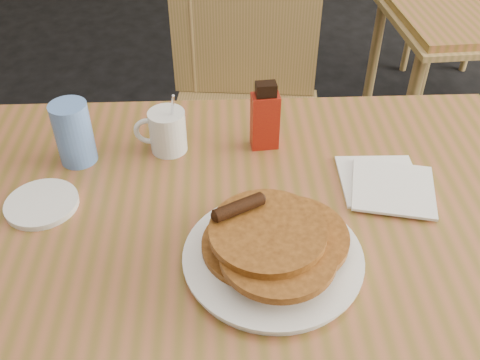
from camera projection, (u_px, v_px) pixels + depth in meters
name	position (u px, v px, depth m)	size (l,w,h in m)	color
main_table	(243.00, 227.00, 1.06)	(1.33, 0.94, 0.75)	#995936
chair_main_far	(245.00, 81.00, 1.68)	(0.50, 0.50, 1.04)	#A5804D
pancake_plate	(273.00, 249.00, 0.92)	(0.31, 0.31, 0.10)	white
coffee_mug	(166.00, 131.00, 1.16)	(0.11, 0.08, 0.15)	white
syrup_bottle	(265.00, 118.00, 1.16)	(0.06, 0.05, 0.16)	maroon
napkin_stack	(386.00, 184.00, 1.09)	(0.20, 0.21, 0.01)	white
blue_tumbler	(74.00, 133.00, 1.12)	(0.08, 0.08, 0.14)	#5A85D4
side_saucer	(42.00, 204.00, 1.04)	(0.14, 0.14, 0.01)	white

